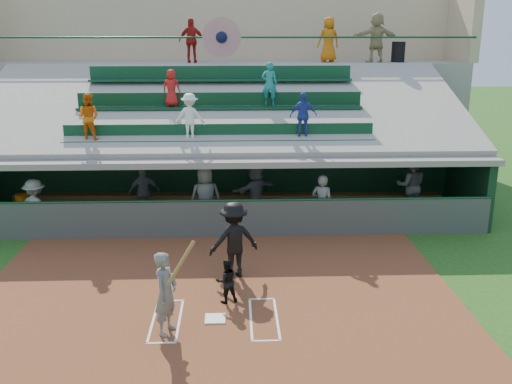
{
  "coord_description": "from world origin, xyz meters",
  "views": [
    {
      "loc": [
        0.43,
        -10.82,
        5.9
      ],
      "look_at": [
        1.0,
        3.5,
        1.8
      ],
      "focal_mm": 40.0,
      "sensor_mm": 36.0,
      "label": 1
    }
  ],
  "objects_px": {
    "catcher": "(226,281)",
    "white_table": "(25,216)",
    "home_plate": "(215,319)",
    "batter_at_plate": "(166,293)",
    "water_cooler": "(22,201)",
    "trash_bin": "(398,52)"
  },
  "relations": [
    {
      "from": "catcher",
      "to": "white_table",
      "type": "distance_m",
      "value": 8.27
    },
    {
      "from": "home_plate",
      "to": "water_cooler",
      "type": "distance_m",
      "value": 8.66
    },
    {
      "from": "batter_at_plate",
      "to": "catcher",
      "type": "height_order",
      "value": "batter_at_plate"
    },
    {
      "from": "catcher",
      "to": "white_table",
      "type": "height_order",
      "value": "catcher"
    },
    {
      "from": "batter_at_plate",
      "to": "trash_bin",
      "type": "xyz_separation_m",
      "value": [
        8.13,
        13.38,
        4.12
      ]
    },
    {
      "from": "white_table",
      "to": "trash_bin",
      "type": "xyz_separation_m",
      "value": [
        13.25,
        6.73,
        4.66
      ]
    },
    {
      "from": "catcher",
      "to": "trash_bin",
      "type": "height_order",
      "value": "trash_bin"
    },
    {
      "from": "trash_bin",
      "to": "batter_at_plate",
      "type": "bearing_deg",
      "value": -121.29
    },
    {
      "from": "batter_at_plate",
      "to": "catcher",
      "type": "xyz_separation_m",
      "value": [
        1.17,
        1.28,
        -0.36
      ]
    },
    {
      "from": "home_plate",
      "to": "water_cooler",
      "type": "bearing_deg",
      "value": 134.72
    },
    {
      "from": "home_plate",
      "to": "batter_at_plate",
      "type": "height_order",
      "value": "batter_at_plate"
    },
    {
      "from": "catcher",
      "to": "home_plate",
      "type": "bearing_deg",
      "value": 57.74
    },
    {
      "from": "home_plate",
      "to": "catcher",
      "type": "distance_m",
      "value": 0.97
    },
    {
      "from": "home_plate",
      "to": "water_cooler",
      "type": "relative_size",
      "value": 1.12
    },
    {
      "from": "batter_at_plate",
      "to": "trash_bin",
      "type": "distance_m",
      "value": 16.2
    },
    {
      "from": "white_table",
      "to": "home_plate",
      "type": "bearing_deg",
      "value": -70.35
    },
    {
      "from": "batter_at_plate",
      "to": "trash_bin",
      "type": "relative_size",
      "value": 2.4
    },
    {
      "from": "white_table",
      "to": "trash_bin",
      "type": "bearing_deg",
      "value": 2.11
    },
    {
      "from": "catcher",
      "to": "trash_bin",
      "type": "xyz_separation_m",
      "value": [
        6.96,
        12.1,
        4.48
      ]
    },
    {
      "from": "batter_at_plate",
      "to": "white_table",
      "type": "bearing_deg",
      "value": 127.54
    },
    {
      "from": "batter_at_plate",
      "to": "catcher",
      "type": "relative_size",
      "value": 1.92
    },
    {
      "from": "batter_at_plate",
      "to": "water_cooler",
      "type": "height_order",
      "value": "batter_at_plate"
    }
  ]
}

